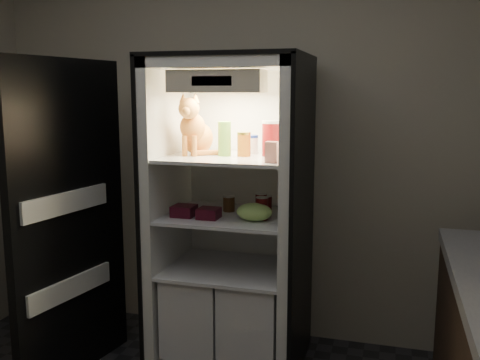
# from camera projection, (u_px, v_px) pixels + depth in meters

# --- Properties ---
(room_shell) EXTENTS (3.60, 3.60, 3.60)m
(room_shell) POSITION_uv_depth(u_px,v_px,m) (114.00, 105.00, 1.83)
(room_shell) COLOR white
(room_shell) RESTS_ON floor
(refrigerator) EXTENTS (0.90, 0.72, 1.88)m
(refrigerator) POSITION_uv_depth(u_px,v_px,m) (232.00, 236.00, 3.28)
(refrigerator) COLOR white
(refrigerator) RESTS_ON floor
(fridge_door) EXTENTS (0.21, 0.87, 1.85)m
(fridge_door) POSITION_uv_depth(u_px,v_px,m) (70.00, 223.00, 3.08)
(fridge_door) COLOR black
(fridge_door) RESTS_ON floor
(tabby_cat) EXTENTS (0.31, 0.35, 0.37)m
(tabby_cat) POSITION_uv_depth(u_px,v_px,m) (195.00, 131.00, 3.21)
(tabby_cat) COLOR #B86017
(tabby_cat) RESTS_ON refrigerator
(parmesan_shaker) EXTENTS (0.08, 0.08, 0.20)m
(parmesan_shaker) POSITION_uv_depth(u_px,v_px,m) (224.00, 139.00, 3.13)
(parmesan_shaker) COLOR #248625
(parmesan_shaker) RESTS_ON refrigerator
(mayo_tub) EXTENTS (0.08, 0.08, 0.11)m
(mayo_tub) POSITION_uv_depth(u_px,v_px,m) (252.00, 144.00, 3.25)
(mayo_tub) COLOR white
(mayo_tub) RESTS_ON refrigerator
(salsa_jar) EXTENTS (0.08, 0.08, 0.14)m
(salsa_jar) POSITION_uv_depth(u_px,v_px,m) (244.00, 144.00, 3.12)
(salsa_jar) COLOR maroon
(salsa_jar) RESTS_ON refrigerator
(pepper_jar) EXTENTS (0.12, 0.12, 0.21)m
(pepper_jar) POSITION_uv_depth(u_px,v_px,m) (272.00, 138.00, 3.13)
(pepper_jar) COLOR maroon
(pepper_jar) RESTS_ON refrigerator
(cream_carton) EXTENTS (0.07, 0.07, 0.11)m
(cream_carton) POSITION_uv_depth(u_px,v_px,m) (272.00, 152.00, 2.85)
(cream_carton) COLOR silver
(cream_carton) RESTS_ON refrigerator
(soda_can_a) EXTENTS (0.07, 0.07, 0.13)m
(soda_can_a) POSITION_uv_depth(u_px,v_px,m) (261.00, 204.00, 3.18)
(soda_can_a) COLOR black
(soda_can_a) RESTS_ON refrigerator
(soda_can_b) EXTENTS (0.06, 0.06, 0.11)m
(soda_can_b) POSITION_uv_depth(u_px,v_px,m) (267.00, 205.00, 3.17)
(soda_can_b) COLOR black
(soda_can_b) RESTS_ON refrigerator
(soda_can_c) EXTENTS (0.07, 0.07, 0.13)m
(soda_can_c) POSITION_uv_depth(u_px,v_px,m) (262.00, 208.00, 3.05)
(soda_can_c) COLOR black
(soda_can_c) RESTS_ON refrigerator
(condiment_jar) EXTENTS (0.07, 0.07, 0.10)m
(condiment_jar) POSITION_uv_depth(u_px,v_px,m) (229.00, 203.00, 3.26)
(condiment_jar) COLOR #553318
(condiment_jar) RESTS_ON refrigerator
(grape_bag) EXTENTS (0.21, 0.15, 0.10)m
(grape_bag) POSITION_uv_depth(u_px,v_px,m) (254.00, 212.00, 3.02)
(grape_bag) COLOR #8DCC5F
(grape_bag) RESTS_ON refrigerator
(berry_box_left) EXTENTS (0.13, 0.13, 0.06)m
(berry_box_left) POSITION_uv_depth(u_px,v_px,m) (184.00, 211.00, 3.14)
(berry_box_left) COLOR #4F0D1F
(berry_box_left) RESTS_ON refrigerator
(berry_box_right) EXTENTS (0.12, 0.12, 0.06)m
(berry_box_right) POSITION_uv_depth(u_px,v_px,m) (209.00, 213.00, 3.09)
(berry_box_right) COLOR #4F0D1F
(berry_box_right) RESTS_ON refrigerator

